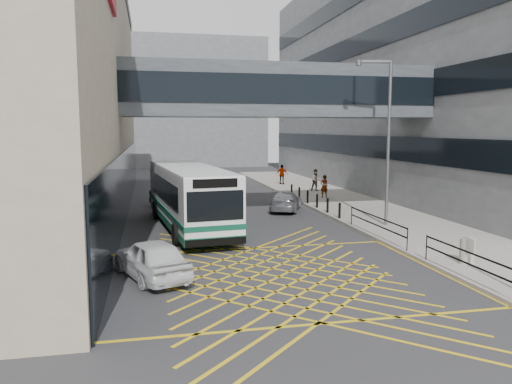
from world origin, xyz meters
TOP-DOWN VIEW (x-y plane):
  - ground at (0.00, 0.00)m, footprint 120.00×120.00m
  - building_right at (23.98, 24.00)m, footprint 24.09×44.00m
  - building_far at (-2.00, 60.00)m, footprint 28.00×16.00m
  - skybridge at (3.00, 12.00)m, footprint 20.00×4.10m
  - pavement at (9.00, 15.00)m, footprint 6.00×54.00m
  - box_junction at (0.00, 0.00)m, footprint 12.00×9.00m
  - bus at (-2.47, 9.71)m, footprint 4.04×12.11m
  - car_white at (-4.50, 0.82)m, footprint 3.36×4.98m
  - car_dark at (-2.88, 19.39)m, footprint 3.77×5.51m
  - car_silver at (4.17, 14.21)m, footprint 3.30×4.66m
  - street_lamp at (7.76, 7.60)m, footprint 1.98×0.49m
  - litter_bin at (7.39, -0.33)m, footprint 0.57×0.57m
  - kerb_railings at (6.15, 1.78)m, footprint 0.05×12.54m
  - bollards at (6.25, 15.00)m, footprint 0.14×10.14m
  - pedestrian_a at (8.39, 18.58)m, footprint 0.71×0.54m
  - pedestrian_b at (9.12, 22.62)m, footprint 0.89×0.52m
  - pedestrian_c at (7.66, 28.13)m, footprint 1.20×0.97m

SIDE VIEW (x-z plane):
  - ground at x=0.00m, z-range 0.00..0.00m
  - box_junction at x=0.00m, z-range 0.00..0.01m
  - pavement at x=9.00m, z-range 0.00..0.16m
  - bollards at x=6.25m, z-range 0.16..1.06m
  - litter_bin at x=7.39m, z-range 0.16..1.14m
  - car_silver at x=4.17m, z-range 0.00..1.34m
  - car_white at x=-4.50m, z-range 0.00..1.47m
  - car_dark at x=-2.88m, z-range 0.00..1.61m
  - kerb_railings at x=6.15m, z-range 0.38..1.38m
  - pedestrian_a at x=8.39m, z-range 0.16..1.86m
  - pedestrian_b at x=9.12m, z-range 0.16..1.96m
  - pedestrian_c at x=7.66m, z-range 0.16..1.99m
  - bus at x=-2.47m, z-range 0.12..3.45m
  - street_lamp at x=7.76m, z-range 0.77..9.47m
  - skybridge at x=3.00m, z-range 6.00..9.00m
  - building_far at x=-2.00m, z-range 0.00..18.00m
  - building_right at x=23.98m, z-range 0.00..20.00m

